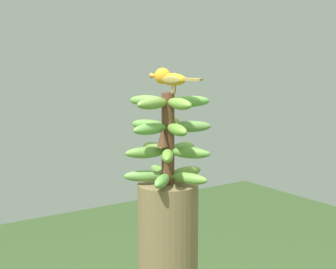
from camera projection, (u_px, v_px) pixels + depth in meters
The scene contains 2 objects.
banana_bunch at pixel (168, 139), 1.90m from camera, with size 0.29×0.29×0.30m.
perched_bird at pixel (169, 78), 1.87m from camera, with size 0.10×0.18×0.08m.
Camera 1 is at (-1.07, -1.54, 1.78)m, focal length 62.90 mm.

